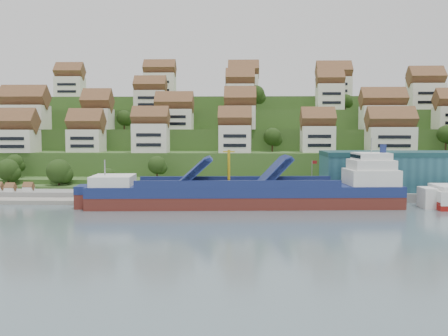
{
  "coord_description": "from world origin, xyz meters",
  "views": [
    {
      "loc": [
        0.53,
        -113.57,
        17.47
      ],
      "look_at": [
        -3.93,
        14.0,
        8.0
      ],
      "focal_mm": 40.0,
      "sensor_mm": 36.0,
      "label": 1
    }
  ],
  "objects": [
    {
      "name": "flagpole",
      "position": [
        18.11,
        10.0,
        6.88
      ],
      "size": [
        1.28,
        0.16,
        8.0
      ],
      "color": "gray",
      "rests_on": "quay"
    },
    {
      "name": "hillside_village",
      "position": [
        3.1,
        60.16,
        24.24
      ],
      "size": [
        157.34,
        63.04,
        29.62
      ],
      "color": "silver",
      "rests_on": "ground"
    },
    {
      "name": "ground",
      "position": [
        0.0,
        0.0,
        0.0
      ],
      "size": [
        300.0,
        300.0,
        0.0
      ],
      "primitive_type": "plane",
      "color": "slate",
      "rests_on": "ground"
    },
    {
      "name": "cargo_ship",
      "position": [
        3.3,
        0.57,
        3.05
      ],
      "size": [
        71.69,
        15.37,
        15.69
      ],
      "rotation": [
        0.0,
        0.0,
        0.06
      ],
      "color": "#5C231C",
      "rests_on": "ground"
    },
    {
      "name": "hillside_trees",
      "position": [
        -12.22,
        45.6,
        17.35
      ],
      "size": [
        141.11,
        63.09,
        31.16
      ],
      "color": "#243F15",
      "rests_on": "ground"
    },
    {
      "name": "quay",
      "position": [
        20.0,
        15.0,
        1.1
      ],
      "size": [
        180.0,
        14.0,
        2.2
      ],
      "primitive_type": "cube",
      "color": "gray",
      "rests_on": "ground"
    },
    {
      "name": "hillside",
      "position": [
        0.0,
        103.55,
        10.66
      ],
      "size": [
        260.0,
        128.0,
        31.0
      ],
      "color": "#2D4C1E",
      "rests_on": "ground"
    },
    {
      "name": "beach_huts",
      "position": [
        -60.0,
        10.75,
        2.1
      ],
      "size": [
        14.4,
        3.7,
        2.2
      ],
      "color": "white",
      "rests_on": "pebble_beach"
    },
    {
      "name": "warehouse",
      "position": [
        52.0,
        17.0,
        7.2
      ],
      "size": [
        60.0,
        15.0,
        10.0
      ],
      "primitive_type": "cube",
      "color": "#245361",
      "rests_on": "quay"
    },
    {
      "name": "pebble_beach",
      "position": [
        -58.0,
        12.0,
        0.5
      ],
      "size": [
        45.0,
        20.0,
        1.0
      ],
      "primitive_type": "cube",
      "color": "gray",
      "rests_on": "ground"
    }
  ]
}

